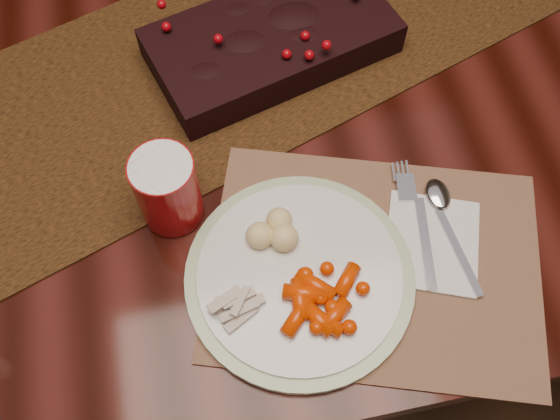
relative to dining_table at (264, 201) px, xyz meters
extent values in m
plane|color=black|center=(0.00, 0.00, -0.38)|extent=(5.00, 5.00, 0.00)
cube|color=black|center=(0.00, 0.00, 0.00)|extent=(1.80, 1.00, 0.75)
cube|color=#482E07|center=(0.02, 0.07, 0.38)|extent=(1.88, 1.00, 0.00)
cube|color=brown|center=(0.09, -0.32, 0.38)|extent=(0.49, 0.42, 0.00)
cylinder|color=silver|center=(-0.01, -0.32, 0.39)|extent=(0.34, 0.34, 0.02)
cube|color=silver|center=(0.17, -0.31, 0.38)|extent=(0.16, 0.17, 0.00)
cylinder|color=maroon|center=(-0.15, -0.20, 0.43)|extent=(0.08, 0.08, 0.11)
camera|label=1|loc=(-0.09, -0.60, 1.10)|focal=40.00mm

